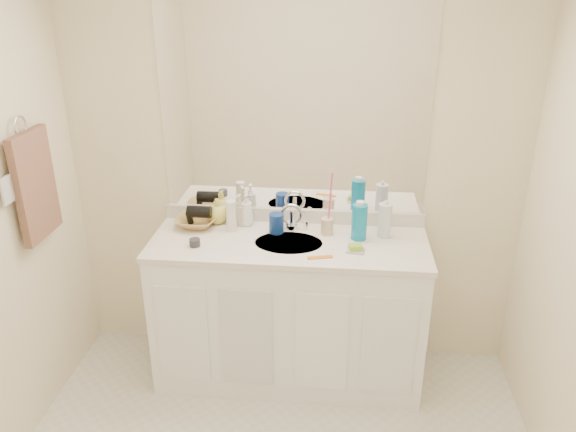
% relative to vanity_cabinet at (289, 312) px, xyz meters
% --- Properties ---
extents(wall_back, '(2.60, 0.02, 2.40)m').
position_rel_vanity_cabinet_xyz_m(wall_back, '(0.00, 0.28, 0.77)').
color(wall_back, '#FDEDC6').
rests_on(wall_back, floor).
extents(vanity_cabinet, '(1.50, 0.55, 0.85)m').
position_rel_vanity_cabinet_xyz_m(vanity_cabinet, '(0.00, 0.00, 0.00)').
color(vanity_cabinet, white).
rests_on(vanity_cabinet, floor).
extents(countertop, '(1.52, 0.57, 0.03)m').
position_rel_vanity_cabinet_xyz_m(countertop, '(0.00, 0.00, 0.44)').
color(countertop, white).
rests_on(countertop, vanity_cabinet).
extents(backsplash, '(1.52, 0.03, 0.08)m').
position_rel_vanity_cabinet_xyz_m(backsplash, '(0.00, 0.26, 0.50)').
color(backsplash, silver).
rests_on(backsplash, countertop).
extents(sink_basin, '(0.37, 0.37, 0.02)m').
position_rel_vanity_cabinet_xyz_m(sink_basin, '(0.00, -0.02, 0.44)').
color(sink_basin, beige).
rests_on(sink_basin, countertop).
extents(faucet, '(0.02, 0.02, 0.11)m').
position_rel_vanity_cabinet_xyz_m(faucet, '(0.00, 0.16, 0.51)').
color(faucet, silver).
rests_on(faucet, countertop).
extents(mirror, '(1.48, 0.01, 1.20)m').
position_rel_vanity_cabinet_xyz_m(mirror, '(0.00, 0.27, 1.14)').
color(mirror, white).
rests_on(mirror, wall_back).
extents(blue_mug, '(0.11, 0.11, 0.11)m').
position_rel_vanity_cabinet_xyz_m(blue_mug, '(-0.08, 0.10, 0.51)').
color(blue_mug, navy).
rests_on(blue_mug, countertop).
extents(tan_cup, '(0.07, 0.07, 0.09)m').
position_rel_vanity_cabinet_xyz_m(tan_cup, '(0.20, 0.11, 0.50)').
color(tan_cup, beige).
rests_on(tan_cup, countertop).
extents(toothbrush, '(0.03, 0.04, 0.21)m').
position_rel_vanity_cabinet_xyz_m(toothbrush, '(0.21, 0.11, 0.60)').
color(toothbrush, '#FF4380').
rests_on(toothbrush, tan_cup).
extents(mouthwash_bottle, '(0.10, 0.10, 0.20)m').
position_rel_vanity_cabinet_xyz_m(mouthwash_bottle, '(0.38, 0.07, 0.56)').
color(mouthwash_bottle, '#0E82B1').
rests_on(mouthwash_bottle, countertop).
extents(clear_pump_bottle, '(0.09, 0.09, 0.19)m').
position_rel_vanity_cabinet_xyz_m(clear_pump_bottle, '(0.52, 0.11, 0.55)').
color(clear_pump_bottle, silver).
rests_on(clear_pump_bottle, countertop).
extents(soap_dish, '(0.10, 0.09, 0.01)m').
position_rel_vanity_cabinet_xyz_m(soap_dish, '(0.36, -0.09, 0.46)').
color(soap_dish, silver).
rests_on(soap_dish, countertop).
extents(green_soap, '(0.08, 0.06, 0.03)m').
position_rel_vanity_cabinet_xyz_m(green_soap, '(0.36, -0.09, 0.48)').
color(green_soap, '#8BC12F').
rests_on(green_soap, soap_dish).
extents(orange_comb, '(0.13, 0.06, 0.01)m').
position_rel_vanity_cabinet_xyz_m(orange_comb, '(0.18, -0.18, 0.46)').
color(orange_comb, orange).
rests_on(orange_comb, countertop).
extents(dark_jar, '(0.06, 0.06, 0.04)m').
position_rel_vanity_cabinet_xyz_m(dark_jar, '(-0.50, -0.11, 0.48)').
color(dark_jar, '#2D2F33').
rests_on(dark_jar, countertop).
extents(extra_white_bottle, '(0.07, 0.07, 0.18)m').
position_rel_vanity_cabinet_xyz_m(extra_white_bottle, '(-0.34, 0.11, 0.54)').
color(extra_white_bottle, white).
rests_on(extra_white_bottle, countertop).
extents(soap_bottle_white, '(0.08, 0.08, 0.19)m').
position_rel_vanity_cabinet_xyz_m(soap_bottle_white, '(-0.26, 0.19, 0.55)').
color(soap_bottle_white, white).
rests_on(soap_bottle_white, countertop).
extents(soap_bottle_cream, '(0.10, 0.10, 0.18)m').
position_rel_vanity_cabinet_xyz_m(soap_bottle_cream, '(-0.31, 0.20, 0.54)').
color(soap_bottle_cream, beige).
rests_on(soap_bottle_cream, countertop).
extents(soap_bottle_yellow, '(0.14, 0.14, 0.15)m').
position_rel_vanity_cabinet_xyz_m(soap_bottle_yellow, '(-0.44, 0.20, 0.53)').
color(soap_bottle_yellow, '#E5DA59').
rests_on(soap_bottle_yellow, countertop).
extents(wicker_basket, '(0.24, 0.24, 0.06)m').
position_rel_vanity_cabinet_xyz_m(wicker_basket, '(-0.55, 0.15, 0.48)').
color(wicker_basket, '#AC8345').
rests_on(wicker_basket, countertop).
extents(hair_dryer, '(0.14, 0.07, 0.07)m').
position_rel_vanity_cabinet_xyz_m(hair_dryer, '(-0.53, 0.15, 0.54)').
color(hair_dryer, black).
rests_on(hair_dryer, wicker_basket).
extents(towel_ring, '(0.01, 0.11, 0.11)m').
position_rel_vanity_cabinet_xyz_m(towel_ring, '(-1.27, -0.25, 1.12)').
color(towel_ring, silver).
rests_on(towel_ring, wall_left).
extents(hand_towel, '(0.04, 0.32, 0.55)m').
position_rel_vanity_cabinet_xyz_m(hand_towel, '(-1.25, -0.25, 0.82)').
color(hand_towel, brown).
rests_on(hand_towel, towel_ring).
extents(switch_plate, '(0.01, 0.08, 0.13)m').
position_rel_vanity_cabinet_xyz_m(switch_plate, '(-1.27, -0.45, 0.88)').
color(switch_plate, silver).
rests_on(switch_plate, wall_left).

